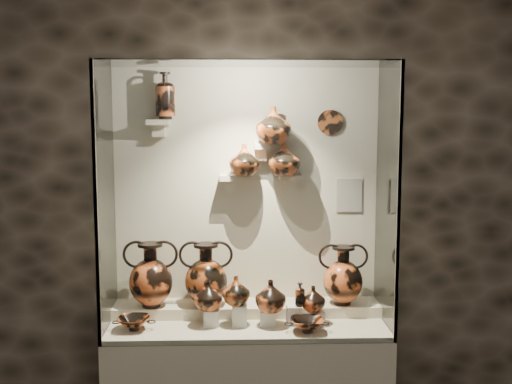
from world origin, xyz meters
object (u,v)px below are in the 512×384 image
ovoid_vase_c (284,159)px  amphora_right (343,275)px  jug_c (271,296)px  lekythos_tall (165,93)px  ovoid_vase_b (273,125)px  amphora_mid (206,275)px  jug_a (208,295)px  kylix_left (134,322)px  jug_b (236,290)px  amphora_left (151,275)px  ovoid_vase_a (244,160)px  jug_e (313,299)px  lekythos_small (300,293)px  kylix_right (307,324)px

ovoid_vase_c → amphora_right: bearing=15.4°
jug_c → ovoid_vase_c: bearing=65.5°
lekythos_tall → ovoid_vase_b: 0.70m
lekythos_tall → ovoid_vase_b: (0.67, -0.04, -0.20)m
amphora_mid → amphora_right: size_ratio=1.07×
jug_a → ovoid_vase_b: 1.11m
amphora_right → kylix_left: bearing=-151.7°
jug_b → amphora_left: bearing=147.2°
jug_b → jug_c: size_ratio=0.90×
ovoid_vase_a → jug_c: bearing=-65.6°
jug_e → amphora_mid: bearing=156.5°
jug_c → lekythos_small: jug_c is taller
ovoid_vase_a → ovoid_vase_c: bearing=-6.9°
lekythos_tall → amphora_mid: bearing=-34.4°
amphora_right → jug_b: (-0.68, -0.19, -0.04)m
amphora_mid → lekythos_tall: 1.16m
jug_c → lekythos_small: 0.18m
jug_a → kylix_left: (-0.44, -0.06, -0.14)m
jug_a → jug_e: 0.64m
kylix_right → amphora_mid: bearing=129.8°
amphora_right → lekythos_tall: (-1.11, 0.08, 1.14)m
amphora_right → jug_e: amphora_right is taller
amphora_left → lekythos_small: amphora_left is taller
ovoid_vase_a → kylix_right: bearing=-52.5°
amphora_right → ovoid_vase_c: size_ratio=1.82×
lekythos_small → kylix_left: 1.00m
amphora_left → lekythos_tall: size_ratio=1.24×
jug_e → ovoid_vase_c: 0.88m
jug_b → kylix_right: (0.41, -0.14, -0.17)m
lekythos_small → ovoid_vase_c: ovoid_vase_c is taller
lekythos_tall → ovoid_vase_b: bearing=-17.7°
amphora_mid → jug_b: size_ratio=2.30×
jug_c → ovoid_vase_b: size_ratio=0.84×
jug_c → jug_e: bearing=2.9°
jug_c → kylix_right: jug_c is taller
jug_b → ovoid_vase_a: ovoid_vase_a is taller
amphora_mid → jug_c: bearing=-47.1°
ovoid_vase_b → ovoid_vase_c: bearing=28.4°
amphora_right → jug_b: bearing=-147.2°
kylix_left → amphora_left: bearing=71.1°
lekythos_small → ovoid_vase_b: size_ratio=0.70×
jug_c → ovoid_vase_a: (-0.15, 0.26, 0.80)m
kylix_left → ovoid_vase_c: ovoid_vase_c is taller
jug_c → ovoid_vase_a: 0.85m
jug_c → amphora_left: bearing=161.8°
amphora_mid → jug_a: size_ratio=2.22×
amphora_left → ovoid_vase_a: size_ratio=2.08×
amphora_right → jug_e: bearing=-123.1°
ovoid_vase_a → amphora_mid: bearing=-170.5°
jug_a → kylix_right: (0.58, -0.13, -0.14)m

